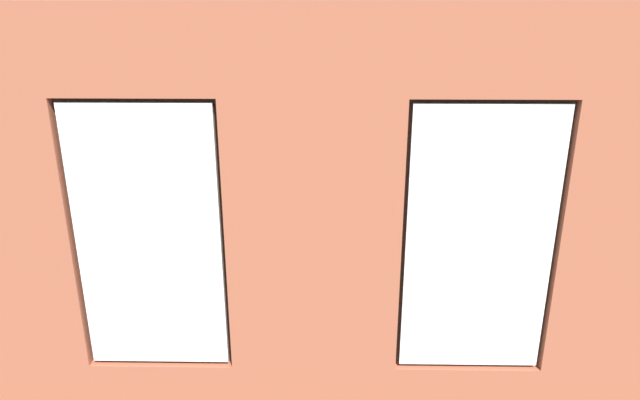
# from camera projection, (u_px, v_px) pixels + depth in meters

# --- Properties ---
(ground_plane) EXTENTS (6.89, 6.18, 0.10)m
(ground_plane) POSITION_uv_depth(u_px,v_px,m) (320.00, 281.00, 7.01)
(ground_plane) COLOR brown
(brick_wall_with_windows) EXTENTS (6.29, 0.30, 3.22)m
(brick_wall_with_windows) POSITION_uv_depth(u_px,v_px,m) (313.00, 252.00, 3.91)
(brick_wall_with_windows) COLOR #9E5138
(brick_wall_with_windows) RESTS_ON ground_plane
(white_wall_right) EXTENTS (0.10, 5.18, 3.22)m
(white_wall_right) POSITION_uv_depth(u_px,v_px,m) (42.00, 153.00, 6.32)
(white_wall_right) COLOR silver
(white_wall_right) RESTS_ON ground_plane
(couch_by_window) EXTENTS (1.78, 0.87, 0.80)m
(couch_by_window) POSITION_uv_depth(u_px,v_px,m) (250.00, 352.00, 4.95)
(couch_by_window) COLOR black
(couch_by_window) RESTS_ON ground_plane
(couch_left) EXTENTS (1.02, 2.14, 0.80)m
(couch_left) POSITION_uv_depth(u_px,v_px,m) (522.00, 254.00, 6.87)
(couch_left) COLOR black
(couch_left) RESTS_ON ground_plane
(coffee_table) EXTENTS (1.28, 0.72, 0.43)m
(coffee_table) POSITION_uv_depth(u_px,v_px,m) (322.00, 236.00, 7.27)
(coffee_table) COLOR #A87547
(coffee_table) RESTS_ON ground_plane
(cup_ceramic) EXTENTS (0.07, 0.07, 0.09)m
(cup_ceramic) POSITION_uv_depth(u_px,v_px,m) (291.00, 232.00, 7.14)
(cup_ceramic) COLOR #33567F
(cup_ceramic) RESTS_ON coffee_table
(candle_jar) EXTENTS (0.08, 0.08, 0.10)m
(candle_jar) POSITION_uv_depth(u_px,v_px,m) (310.00, 225.00, 7.32)
(candle_jar) COLOR #B7333D
(candle_jar) RESTS_ON coffee_table
(remote_black) EXTENTS (0.15, 0.16, 0.02)m
(remote_black) POSITION_uv_depth(u_px,v_px,m) (322.00, 231.00, 7.25)
(remote_black) COLOR black
(remote_black) RESTS_ON coffee_table
(remote_silver) EXTENTS (0.17, 0.14, 0.02)m
(remote_silver) POSITION_uv_depth(u_px,v_px,m) (349.00, 227.00, 7.36)
(remote_silver) COLOR #B2B2B7
(remote_silver) RESTS_ON coffee_table
(media_console) EXTENTS (1.08, 0.42, 0.56)m
(media_console) POSITION_uv_depth(u_px,v_px,m) (108.00, 237.00, 7.47)
(media_console) COLOR black
(media_console) RESTS_ON ground_plane
(tv_flatscreen) EXTENTS (0.92, 0.20, 0.65)m
(tv_flatscreen) POSITION_uv_depth(u_px,v_px,m) (103.00, 193.00, 7.27)
(tv_flatscreen) COLOR black
(tv_flatscreen) RESTS_ON media_console
(papasan_chair) EXTENTS (1.19, 1.19, 0.73)m
(papasan_chair) POSITION_uv_depth(u_px,v_px,m) (252.00, 192.00, 8.67)
(papasan_chair) COLOR olive
(papasan_chair) RESTS_ON ground_plane
(potted_plant_by_left_couch) EXTENTS (0.26, 0.26, 0.44)m
(potted_plant_by_left_couch) POSITION_uv_depth(u_px,v_px,m) (462.00, 213.00, 8.30)
(potted_plant_by_left_couch) COLOR gray
(potted_plant_by_left_couch) RESTS_ON ground_plane
(potted_plant_near_tv) EXTENTS (0.90, 0.90, 1.10)m
(potted_plant_near_tv) POSITION_uv_depth(u_px,v_px,m) (121.00, 242.00, 6.42)
(potted_plant_near_tv) COLOR beige
(potted_plant_near_tv) RESTS_ON ground_plane
(potted_plant_corner_near_left) EXTENTS (0.96, 0.90, 1.20)m
(potted_plant_corner_near_left) POSITION_uv_depth(u_px,v_px,m) (492.00, 173.00, 8.69)
(potted_plant_corner_near_left) COLOR brown
(potted_plant_corner_near_left) RESTS_ON ground_plane
(potted_plant_between_couches) EXTENTS (0.98, 0.90, 1.38)m
(potted_plant_between_couches) POSITION_uv_depth(u_px,v_px,m) (405.00, 305.00, 4.83)
(potted_plant_between_couches) COLOR #9E5638
(potted_plant_between_couches) RESTS_ON ground_plane
(potted_plant_foreground_right) EXTENTS (0.84, 0.92, 1.30)m
(potted_plant_foreground_right) POSITION_uv_depth(u_px,v_px,m) (159.00, 175.00, 8.73)
(potted_plant_foreground_right) COLOR brown
(potted_plant_foreground_right) RESTS_ON ground_plane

